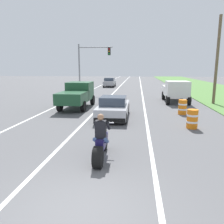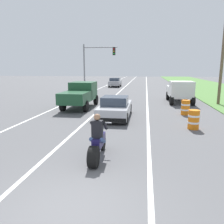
{
  "view_description": "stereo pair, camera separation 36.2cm",
  "coord_description": "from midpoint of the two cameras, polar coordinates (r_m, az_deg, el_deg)",
  "views": [
    {
      "loc": [
        1.24,
        -4.25,
        3.11
      ],
      "look_at": [
        0.02,
        6.35,
        1.0
      ],
      "focal_mm": 35.79,
      "sensor_mm": 36.0,
      "label": 1
    },
    {
      "loc": [
        1.6,
        -4.2,
        3.11
      ],
      "look_at": [
        0.02,
        6.35,
        1.0
      ],
      "focal_mm": 35.79,
      "sensor_mm": 36.0,
      "label": 2
    }
  ],
  "objects": [
    {
      "name": "construction_barrel_nearest",
      "position": [
        12.29,
        20.93,
        -1.8
      ],
      "size": [
        0.58,
        0.58,
        1.0
      ],
      "color": "orange",
      "rests_on": "ground"
    },
    {
      "name": "motorcycle_with_rider",
      "position": [
        7.66,
        -2.38,
        -8.0
      ],
      "size": [
        0.7,
        2.21,
        1.62
      ],
      "color": "black",
      "rests_on": "ground"
    },
    {
      "name": "lane_stripe_left_solid",
      "position": [
        25.35,
        -7.18,
        4.06
      ],
      "size": [
        0.14,
        120.0,
        0.01
      ],
      "primitive_type": "cube",
      "color": "white",
      "rests_on": "ground"
    },
    {
      "name": "construction_barrel_mid",
      "position": [
        15.85,
        18.86,
        1.12
      ],
      "size": [
        0.58,
        0.58,
        1.0
      ],
      "color": "orange",
      "rests_on": "ground"
    },
    {
      "name": "lane_stripe_right_solid",
      "position": [
        24.42,
        9.35,
        3.73
      ],
      "size": [
        0.14,
        120.0,
        0.01
      ],
      "primitive_type": "cube",
      "color": "white",
      "rests_on": "ground"
    },
    {
      "name": "utility_pole_roadside",
      "position": [
        21.16,
        26.76,
        11.6
      ],
      "size": [
        0.24,
        0.24,
        7.38
      ],
      "primitive_type": "cylinder",
      "color": "brown",
      "rests_on": "ground"
    },
    {
      "name": "distant_car_far_ahead",
      "position": [
        37.78,
        1.06,
        7.63
      ],
      "size": [
        1.8,
        4.0,
        1.5
      ],
      "color": "#99999E",
      "rests_on": "ground"
    },
    {
      "name": "traffic_light_mast_near",
      "position": [
        28.6,
        -4.21,
        12.89
      ],
      "size": [
        4.29,
        0.34,
        6.0
      ],
      "color": "gray",
      "rests_on": "ground"
    },
    {
      "name": "sports_car_silver",
      "position": [
        14.11,
        1.56,
        1.06
      ],
      "size": [
        1.84,
        4.3,
        1.37
      ],
      "color": "#B7B7BC",
      "rests_on": "ground"
    },
    {
      "name": "pickup_truck_left_lane_dark_green",
      "position": [
        17.84,
        -7.54,
        4.64
      ],
      "size": [
        2.02,
        4.8,
        1.98
      ],
      "color": "#1E4C2D",
      "rests_on": "ground"
    },
    {
      "name": "lane_stripe_centre_dashed",
      "position": [
        24.63,
        0.94,
        3.94
      ],
      "size": [
        0.14,
        120.0,
        0.01
      ],
      "primitive_type": "cube",
      "color": "white",
      "rests_on": "ground"
    },
    {
      "name": "ground_plane",
      "position": [
        5.43,
        -8.99,
        -23.88
      ],
      "size": [
        160.0,
        160.0,
        0.0
      ],
      "primitive_type": "plane",
      "color": "#565659"
    },
    {
      "name": "pickup_truck_right_shoulder_white",
      "position": [
        21.39,
        17.36,
        5.31
      ],
      "size": [
        2.02,
        4.8,
        1.98
      ],
      "color": "silver",
      "rests_on": "ground"
    }
  ]
}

